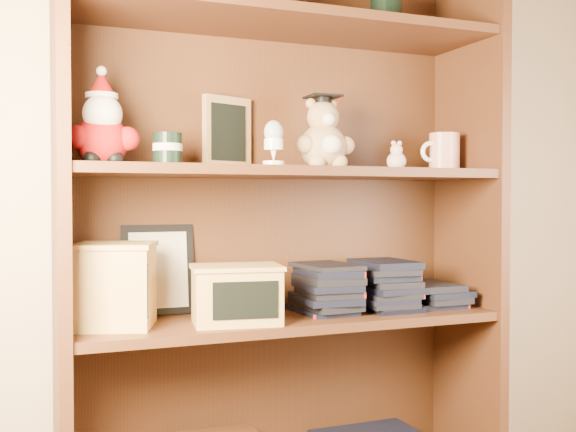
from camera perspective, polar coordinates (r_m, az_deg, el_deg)
name	(u,v)px	position (r m, az deg, el deg)	size (l,w,h in m)	color
bookcase	(280,230)	(1.87, -0.64, -1.23)	(1.20, 0.35, 1.60)	#4F2A16
shelf_lower	(288,320)	(1.85, 0.00, -8.77)	(1.14, 0.33, 0.02)	#4F2A16
shelf_upper	(288,173)	(1.82, 0.00, 3.69)	(1.14, 0.33, 0.02)	#4F2A16
santa_plush	(102,127)	(1.71, -15.46, 7.24)	(0.18, 0.13, 0.25)	#A50F0F
teachers_tin	(168,149)	(1.73, -10.16, 5.60)	(0.07, 0.07, 0.08)	black
chalkboard_plaque	(227,134)	(1.90, -5.17, 6.92)	(0.15, 0.11, 0.20)	#9E7547
egg_cup	(274,142)	(1.73, -1.23, 6.32)	(0.06, 0.06, 0.12)	white
grad_teddy_bear	(324,140)	(1.86, 3.05, 6.45)	(0.17, 0.15, 0.21)	tan
pink_figurine	(396,159)	(1.97, 9.16, 4.82)	(0.06, 0.06, 0.09)	beige
teacher_mug	(444,152)	(2.06, 13.03, 5.29)	(0.13, 0.09, 0.11)	silver
certificate_frame	(158,270)	(1.88, -10.94, -4.49)	(0.20, 0.05, 0.25)	black
treats_box	(115,284)	(1.72, -14.42, -5.63)	(0.24, 0.24, 0.21)	tan
pencils_box	(236,294)	(1.72, -4.38, -6.58)	(0.25, 0.19, 0.15)	tan
book_stack_left	(323,290)	(1.88, 2.99, -6.26)	(0.14, 0.20, 0.13)	black
book_stack_mid	(385,284)	(1.97, 8.18, -5.69)	(0.14, 0.20, 0.14)	black
book_stack_right	(430,295)	(2.05, 11.90, -6.54)	(0.14, 0.20, 0.06)	black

